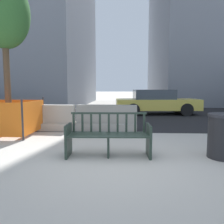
% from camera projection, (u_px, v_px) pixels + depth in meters
% --- Properties ---
extents(ground_plane, '(200.00, 200.00, 0.00)m').
position_uv_depth(ground_plane, '(113.00, 161.00, 4.17)').
color(ground_plane, '#B7B2A8').
extents(street_asphalt, '(120.00, 12.00, 0.01)m').
position_uv_depth(street_asphalt, '(119.00, 112.00, 12.81)').
color(street_asphalt, black).
rests_on(street_asphalt, ground).
extents(street_bench, '(1.71, 0.58, 0.88)m').
position_uv_depth(street_bench, '(108.00, 137.00, 4.45)').
color(street_bench, '#28382D').
rests_on(street_bench, ground).
extents(jersey_barrier_centre, '(2.03, 0.78, 0.84)m').
position_uv_depth(jersey_barrier_centre, '(107.00, 120.00, 7.27)').
color(jersey_barrier_centre, gray).
rests_on(jersey_barrier_centre, ground).
extents(jersey_barrier_left, '(2.03, 0.77, 0.84)m').
position_uv_depth(jersey_barrier_left, '(45.00, 120.00, 7.35)').
color(jersey_barrier_left, '#ADA89E').
rests_on(jersey_barrier_left, ground).
extents(street_tree, '(1.45, 1.45, 4.56)m').
position_uv_depth(street_tree, '(4.00, 14.00, 6.26)').
color(street_tree, brown).
rests_on(street_tree, ground).
extents(construction_fence, '(1.60, 1.60, 1.10)m').
position_uv_depth(construction_fence, '(9.00, 116.00, 6.57)').
color(construction_fence, '#2D2D33').
rests_on(construction_fence, ground).
extents(car_taxi_near, '(4.43, 2.10, 1.32)m').
position_uv_depth(car_taxi_near, '(156.00, 102.00, 11.75)').
color(car_taxi_near, '#DBC64C').
rests_on(car_taxi_near, ground).
extents(trash_bin, '(0.62, 0.62, 0.89)m').
position_uv_depth(trash_bin, '(224.00, 136.00, 4.32)').
color(trash_bin, '#232326').
rests_on(trash_bin, ground).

